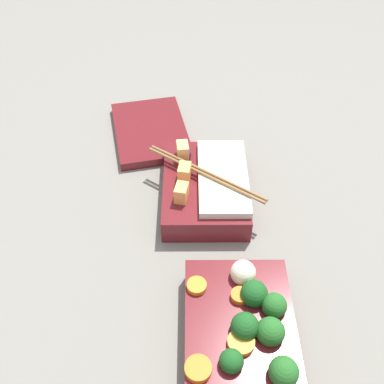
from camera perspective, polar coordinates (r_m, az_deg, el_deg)
ground_plane at (r=0.69m, az=3.77°, el=-9.04°), size 3.00×3.00×0.00m
bento_tray_vegetable at (r=0.60m, az=6.43°, el=-17.03°), size 0.20×0.14×0.07m
bento_tray_rice at (r=0.75m, az=1.81°, el=0.72°), size 0.20×0.19×0.07m
bento_lid at (r=0.90m, az=-5.31°, el=7.72°), size 0.22×0.17×0.02m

